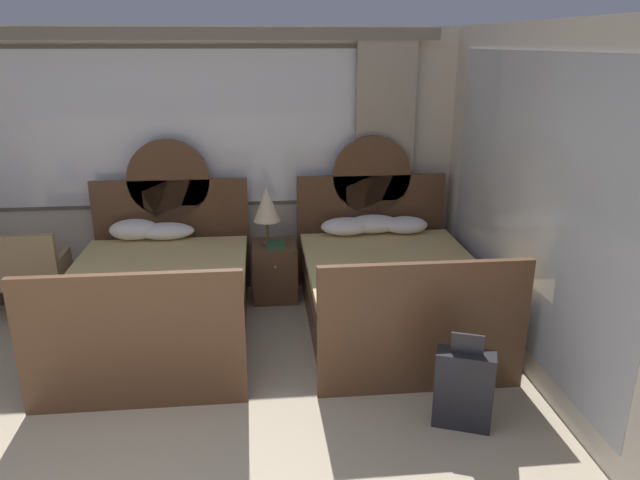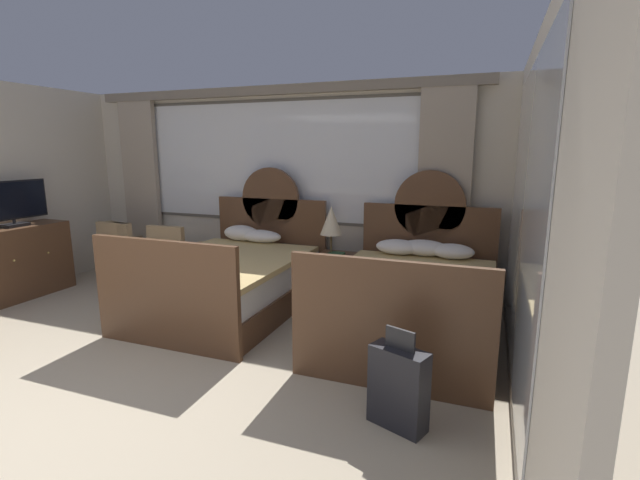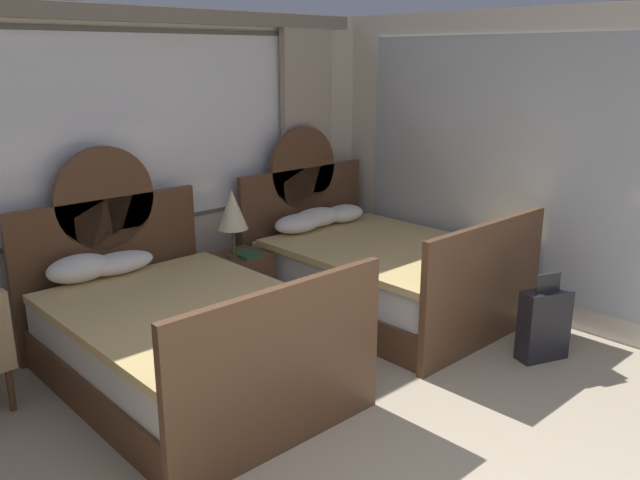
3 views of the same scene
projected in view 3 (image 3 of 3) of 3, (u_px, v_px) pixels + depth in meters
wall_back_window at (90, 167)px, 5.21m from camera, size 6.04×0.22×2.70m
wall_right_mirror at (535, 168)px, 5.68m from camera, size 0.08×4.49×2.70m
bed_near_window at (180, 336)px, 4.63m from camera, size 1.59×2.25×1.63m
bed_near_mirror at (377, 271)px, 6.02m from camera, size 1.59×2.25×1.63m
nightstand_between_beds at (240, 286)px, 5.85m from camera, size 0.45×0.47×0.60m
table_lamp_on_nightstand at (232, 210)px, 5.61m from camera, size 0.27×0.27×0.60m
book_on_nightstand at (246, 254)px, 5.71m from camera, size 0.18×0.26×0.03m
suitcase_on_floor at (544, 324)px, 5.04m from camera, size 0.43×0.30×0.71m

